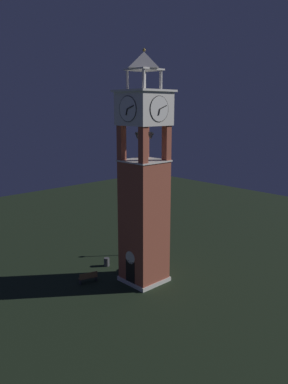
% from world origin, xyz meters
% --- Properties ---
extents(ground, '(80.00, 80.00, 0.00)m').
position_xyz_m(ground, '(0.00, 0.00, 0.00)').
color(ground, black).
extents(clock_tower, '(3.75, 3.75, 19.27)m').
position_xyz_m(clock_tower, '(-0.00, -0.00, 8.08)').
color(clock_tower, '#9E4C38').
rests_on(clock_tower, ground).
extents(park_bench, '(0.87, 1.66, 0.95)m').
position_xyz_m(park_bench, '(-2.99, -3.82, 0.48)').
color(park_bench, brown).
rests_on(park_bench, ground).
extents(lamp_post, '(0.36, 0.36, 3.57)m').
position_xyz_m(lamp_post, '(-4.81, 3.75, 2.50)').
color(lamp_post, black).
rests_on(lamp_post, ground).
extents(trash_bin, '(0.52, 0.52, 0.80)m').
position_xyz_m(trash_bin, '(-4.73, -0.46, 0.40)').
color(trash_bin, '#4C4C51').
rests_on(trash_bin, ground).
extents(shrub_near_entry, '(1.06, 1.06, 0.69)m').
position_xyz_m(shrub_near_entry, '(-2.39, 0.57, 0.34)').
color(shrub_near_entry, '#336638').
rests_on(shrub_near_entry, ground).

